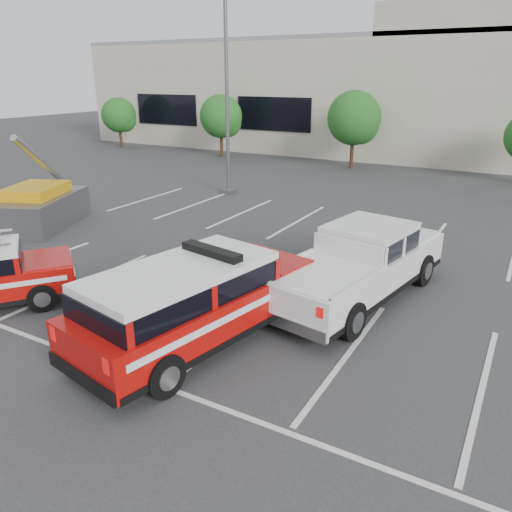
{
  "coord_description": "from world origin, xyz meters",
  "views": [
    {
      "loc": [
        5.64,
        -9.14,
        5.74
      ],
      "look_at": [
        -0.71,
        2.02,
        1.05
      ],
      "focal_mm": 35.0,
      "sensor_mm": 36.0,
      "label": 1
    }
  ],
  "objects_px": {
    "tree_mid_left": "(356,120)",
    "light_pole_left": "(227,87)",
    "convention_building": "(469,89)",
    "utility_rig": "(34,208)",
    "tree_left": "(222,118)",
    "white_pickup": "(358,271)",
    "tree_far_left": "(120,116)",
    "fire_chief_suv": "(197,307)"
  },
  "relations": [
    {
      "from": "tree_far_left",
      "to": "white_pickup",
      "type": "distance_m",
      "value": 32.9
    },
    {
      "from": "tree_mid_left",
      "to": "utility_rig",
      "type": "distance_m",
      "value": 20.12
    },
    {
      "from": "convention_building",
      "to": "tree_left",
      "type": "height_order",
      "value": "convention_building"
    },
    {
      "from": "tree_left",
      "to": "utility_rig",
      "type": "bearing_deg",
      "value": -79.86
    },
    {
      "from": "convention_building",
      "to": "utility_rig",
      "type": "xyz_separation_m",
      "value": [
        -11.72,
        -28.67,
        -3.98
      ]
    },
    {
      "from": "light_pole_left",
      "to": "tree_mid_left",
      "type": "bearing_deg",
      "value": 72.9
    },
    {
      "from": "tree_mid_left",
      "to": "white_pickup",
      "type": "xyz_separation_m",
      "value": [
        6.78,
        -19.03,
        -2.26
      ]
    },
    {
      "from": "convention_building",
      "to": "tree_mid_left",
      "type": "relative_size",
      "value": 12.38
    },
    {
      "from": "utility_rig",
      "to": "convention_building",
      "type": "bearing_deg",
      "value": 44.67
    },
    {
      "from": "tree_left",
      "to": "fire_chief_suv",
      "type": "height_order",
      "value": "tree_left"
    },
    {
      "from": "tree_far_left",
      "to": "fire_chief_suv",
      "type": "xyz_separation_m",
      "value": [
        24.44,
        -23.11,
        -1.63
      ]
    },
    {
      "from": "tree_mid_left",
      "to": "white_pickup",
      "type": "relative_size",
      "value": 0.73
    },
    {
      "from": "convention_building",
      "to": "light_pole_left",
      "type": "bearing_deg",
      "value": -112.39
    },
    {
      "from": "fire_chief_suv",
      "to": "tree_mid_left",
      "type": "bearing_deg",
      "value": 111.79
    },
    {
      "from": "tree_mid_left",
      "to": "white_pickup",
      "type": "height_order",
      "value": "tree_mid_left"
    },
    {
      "from": "tree_far_left",
      "to": "tree_mid_left",
      "type": "height_order",
      "value": "tree_mid_left"
    },
    {
      "from": "convention_building",
      "to": "tree_mid_left",
      "type": "distance_m",
      "value": 11.19
    },
    {
      "from": "white_pickup",
      "to": "utility_rig",
      "type": "height_order",
      "value": "utility_rig"
    },
    {
      "from": "light_pole_left",
      "to": "white_pickup",
      "type": "xyz_separation_m",
      "value": [
        9.87,
        -8.98,
        -4.41
      ]
    },
    {
      "from": "fire_chief_suv",
      "to": "tree_left",
      "type": "bearing_deg",
      "value": 132.92
    },
    {
      "from": "tree_far_left",
      "to": "utility_rig",
      "type": "bearing_deg",
      "value": -54.66
    },
    {
      "from": "convention_building",
      "to": "tree_far_left",
      "type": "height_order",
      "value": "convention_building"
    },
    {
      "from": "tree_mid_left",
      "to": "light_pole_left",
      "type": "bearing_deg",
      "value": -107.1
    },
    {
      "from": "tree_mid_left",
      "to": "utility_rig",
      "type": "xyz_separation_m",
      "value": [
        -6.63,
        -18.85,
        -2.3
      ]
    },
    {
      "from": "tree_left",
      "to": "tree_mid_left",
      "type": "xyz_separation_m",
      "value": [
        10.0,
        0.0,
        0.27
      ]
    },
    {
      "from": "white_pickup",
      "to": "tree_mid_left",
      "type": "bearing_deg",
      "value": 119.76
    },
    {
      "from": "convention_building",
      "to": "tree_left",
      "type": "bearing_deg",
      "value": -146.95
    },
    {
      "from": "tree_mid_left",
      "to": "fire_chief_suv",
      "type": "relative_size",
      "value": 0.76
    },
    {
      "from": "tree_mid_left",
      "to": "tree_left",
      "type": "bearing_deg",
      "value": -180.0
    },
    {
      "from": "convention_building",
      "to": "fire_chief_suv",
      "type": "relative_size",
      "value": 9.46
    },
    {
      "from": "convention_building",
      "to": "tree_mid_left",
      "type": "height_order",
      "value": "convention_building"
    },
    {
      "from": "tree_far_left",
      "to": "utility_rig",
      "type": "xyz_separation_m",
      "value": [
        13.37,
        -18.85,
        -1.77
      ]
    },
    {
      "from": "tree_left",
      "to": "tree_mid_left",
      "type": "distance_m",
      "value": 10.0
    },
    {
      "from": "tree_left",
      "to": "fire_chief_suv",
      "type": "distance_m",
      "value": 27.32
    },
    {
      "from": "tree_left",
      "to": "white_pickup",
      "type": "xyz_separation_m",
      "value": [
        16.78,
        -19.03,
        -1.99
      ]
    },
    {
      "from": "tree_left",
      "to": "white_pickup",
      "type": "distance_m",
      "value": 25.45
    },
    {
      "from": "tree_left",
      "to": "utility_rig",
      "type": "distance_m",
      "value": 19.26
    },
    {
      "from": "light_pole_left",
      "to": "convention_building",
      "type": "bearing_deg",
      "value": 67.61
    },
    {
      "from": "convention_building",
      "to": "white_pickup",
      "type": "relative_size",
      "value": 9.0
    },
    {
      "from": "tree_left",
      "to": "utility_rig",
      "type": "height_order",
      "value": "tree_left"
    },
    {
      "from": "tree_far_left",
      "to": "utility_rig",
      "type": "relative_size",
      "value": 0.77
    },
    {
      "from": "tree_far_left",
      "to": "tree_left",
      "type": "relative_size",
      "value": 0.9
    }
  ]
}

